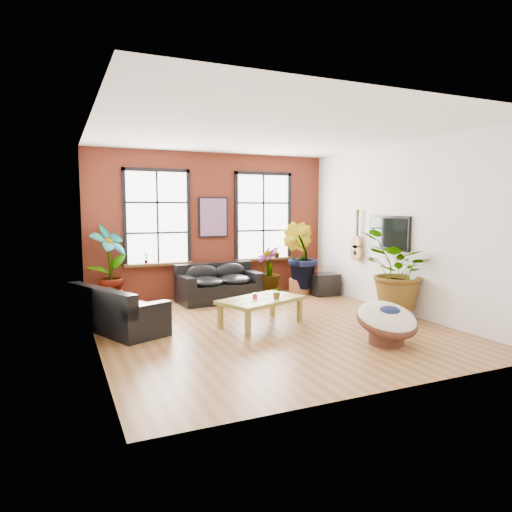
# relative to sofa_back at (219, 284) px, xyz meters

# --- Properties ---
(room) EXTENTS (6.04, 6.54, 3.54)m
(room) POSITION_rel_sofa_back_xyz_m (0.08, -2.44, 1.35)
(room) COLOR brown
(room) RESTS_ON ground
(sofa_back) EXTENTS (1.97, 1.06, 0.88)m
(sofa_back) POSITION_rel_sofa_back_xyz_m (0.00, 0.00, 0.00)
(sofa_back) COLOR black
(sofa_back) RESTS_ON ground
(sofa_left) EXTENTS (1.59, 2.20, 0.80)m
(sofa_left) POSITION_rel_sofa_back_xyz_m (-2.53, -1.72, -0.03)
(sofa_left) COLOR black
(sofa_left) RESTS_ON ground
(coffee_table) EXTENTS (1.78, 1.40, 0.60)m
(coffee_table) POSITION_rel_sofa_back_xyz_m (0.00, -2.39, 0.05)
(coffee_table) COLOR olive
(coffee_table) RESTS_ON ground
(papasan_chair) EXTENTS (1.03, 1.05, 0.73)m
(papasan_chair) POSITION_rel_sofa_back_xyz_m (1.35, -4.30, -0.02)
(papasan_chair) COLOR #522A1D
(papasan_chair) RESTS_ON ground
(poster) EXTENTS (0.74, 0.06, 0.98)m
(poster) POSITION_rel_sofa_back_xyz_m (0.08, 0.59, 1.55)
(poster) COLOR black
(poster) RESTS_ON room
(tv_wall_unit) EXTENTS (0.13, 1.86, 1.20)m
(tv_wall_unit) POSITION_rel_sofa_back_xyz_m (3.01, -1.99, 1.15)
(tv_wall_unit) COLOR black
(tv_wall_unit) RESTS_ON room
(media_box) EXTENTS (0.67, 0.57, 0.54)m
(media_box) POSITION_rel_sofa_back_xyz_m (2.66, -0.36, -0.13)
(media_box) COLOR black
(media_box) RESTS_ON ground
(pot_back_left) EXTENTS (0.52, 0.52, 0.36)m
(pot_back_left) POSITION_rel_sofa_back_xyz_m (-2.39, 0.33, -0.21)
(pot_back_left) COLOR #985831
(pot_back_left) RESTS_ON ground
(pot_back_right) EXTENTS (0.68, 0.68, 0.39)m
(pot_back_right) POSITION_rel_sofa_back_xyz_m (2.18, 0.02, -0.20)
(pot_back_right) COLOR #985831
(pot_back_right) RESTS_ON ground
(pot_right_wall) EXTENTS (0.62, 0.62, 0.40)m
(pot_right_wall) POSITION_rel_sofa_back_xyz_m (2.68, -3.04, -0.20)
(pot_right_wall) COLOR #985831
(pot_right_wall) RESTS_ON ground
(pot_mid) EXTENTS (0.50, 0.50, 0.36)m
(pot_mid) POSITION_rel_sofa_back_xyz_m (1.11, -0.26, -0.22)
(pot_mid) COLOR #985831
(pot_mid) RESTS_ON ground
(floor_plant_back_left) EXTENTS (1.06, 0.99, 1.67)m
(floor_plant_back_left) POSITION_rel_sofa_back_xyz_m (-2.39, 0.36, 0.59)
(floor_plant_back_left) COLOR #123C10
(floor_plant_back_left) RESTS_ON ground
(floor_plant_back_right) EXTENTS (1.10, 1.17, 1.67)m
(floor_plant_back_right) POSITION_rel_sofa_back_xyz_m (2.18, 0.05, 0.59)
(floor_plant_back_right) COLOR #123C10
(floor_plant_back_right) RESTS_ON ground
(floor_plant_right_wall) EXTENTS (1.81, 1.72, 1.58)m
(floor_plant_right_wall) POSITION_rel_sofa_back_xyz_m (2.65, -3.03, 0.55)
(floor_plant_right_wall) COLOR #123C10
(floor_plant_right_wall) RESTS_ON ground
(floor_plant_mid) EXTENTS (0.70, 0.70, 1.11)m
(floor_plant_mid) POSITION_rel_sofa_back_xyz_m (1.13, -0.28, 0.30)
(floor_plant_mid) COLOR #123C10
(floor_plant_mid) RESTS_ON ground
(table_plant) EXTENTS (0.26, 0.24, 0.23)m
(table_plant) POSITION_rel_sofa_back_xyz_m (0.27, -2.53, 0.22)
(table_plant) COLOR #123C10
(table_plant) RESTS_ON coffee_table
(sill_plant_left) EXTENTS (0.17, 0.17, 0.27)m
(sill_plant_left) POSITION_rel_sofa_back_xyz_m (-1.57, 0.54, 0.64)
(sill_plant_left) COLOR #123C10
(sill_plant_left) RESTS_ON room
(sill_plant_right) EXTENTS (0.19, 0.19, 0.27)m
(sill_plant_right) POSITION_rel_sofa_back_xyz_m (1.78, 0.54, 0.64)
(sill_plant_right) COLOR #123C10
(sill_plant_right) RESTS_ON room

